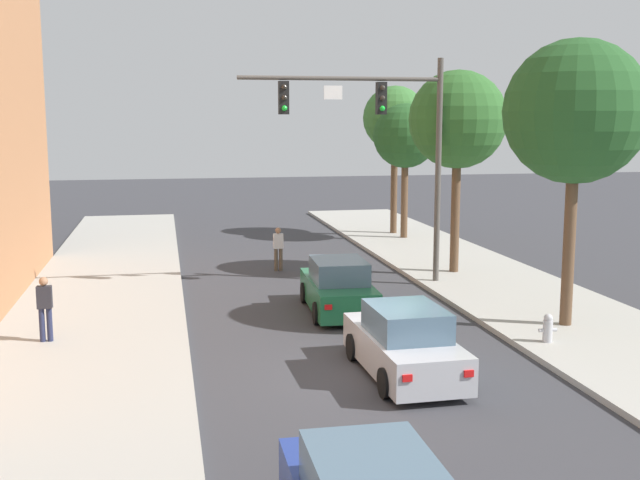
{
  "coord_description": "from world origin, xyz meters",
  "views": [
    {
      "loc": [
        -4.48,
        -16.15,
        5.65
      ],
      "look_at": [
        0.13,
        6.94,
        2.0
      ],
      "focal_mm": 43.86,
      "sensor_mm": 36.0,
      "label": 1
    }
  ],
  "objects": [
    {
      "name": "ground_plane",
      "position": [
        0.0,
        0.0,
        0.0
      ],
      "size": [
        120.0,
        120.0,
        0.0
      ],
      "primitive_type": "plane",
      "color": "#38383D"
    },
    {
      "name": "sidewalk_left",
      "position": [
        -6.5,
        0.0,
        0.07
      ],
      "size": [
        5.0,
        60.0,
        0.15
      ],
      "primitive_type": "cube",
      "color": "#A8A59E",
      "rests_on": "ground"
    },
    {
      "name": "sidewalk_right",
      "position": [
        6.5,
        0.0,
        0.07
      ],
      "size": [
        5.0,
        60.0,
        0.15
      ],
      "primitive_type": "cube",
      "color": "#A8A59E",
      "rests_on": "ground"
    },
    {
      "name": "traffic_signal_mast",
      "position": [
        2.66,
        8.93,
        5.35
      ],
      "size": [
        6.84,
        0.38,
        7.5
      ],
      "color": "#514C47",
      "rests_on": "sidewalk_right"
    },
    {
      "name": "car_lead_green",
      "position": [
        0.45,
        5.79,
        0.72
      ],
      "size": [
        1.97,
        4.3,
        1.6
      ],
      "color": "#1E663D",
      "rests_on": "ground"
    },
    {
      "name": "car_following_silver",
      "position": [
        0.62,
        -0.12,
        0.72
      ],
      "size": [
        1.9,
        4.27,
        1.6
      ],
      "color": "#B7B7BC",
      "rests_on": "ground"
    },
    {
      "name": "pedestrian_sidewalk_left_walker",
      "position": [
        -7.49,
        3.75,
        1.06
      ],
      "size": [
        0.36,
        0.22,
        1.64
      ],
      "color": "#232847",
      "rests_on": "sidewalk_left"
    },
    {
      "name": "pedestrian_crossing_road",
      "position": [
        -0.35,
        12.5,
        0.91
      ],
      "size": [
        0.36,
        0.22,
        1.64
      ],
      "color": "brown",
      "rests_on": "ground"
    },
    {
      "name": "fire_hydrant",
      "position": [
        4.78,
        1.25,
        0.51
      ],
      "size": [
        0.48,
        0.24,
        0.72
      ],
      "color": "#B2B2B7",
      "rests_on": "sidewalk_right"
    },
    {
      "name": "street_tree_nearest",
      "position": [
        6.06,
        2.7,
        5.82
      ],
      "size": [
        3.77,
        3.77,
        7.58
      ],
      "color": "brown",
      "rests_on": "sidewalk_right"
    },
    {
      "name": "street_tree_second",
      "position": [
        5.8,
        10.35,
        5.6
      ],
      "size": [
        3.49,
        3.49,
        7.23
      ],
      "color": "brown",
      "rests_on": "sidewalk_right"
    },
    {
      "name": "street_tree_third",
      "position": [
        6.5,
        18.68,
        4.85
      ],
      "size": [
        2.97,
        2.97,
        6.23
      ],
      "color": "brown",
      "rests_on": "sidewalk_right"
    },
    {
      "name": "street_tree_farthest",
      "position": [
        6.45,
        20.23,
        5.65
      ],
      "size": [
        3.07,
        3.07,
        7.09
      ],
      "color": "brown",
      "rests_on": "sidewalk_right"
    }
  ]
}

